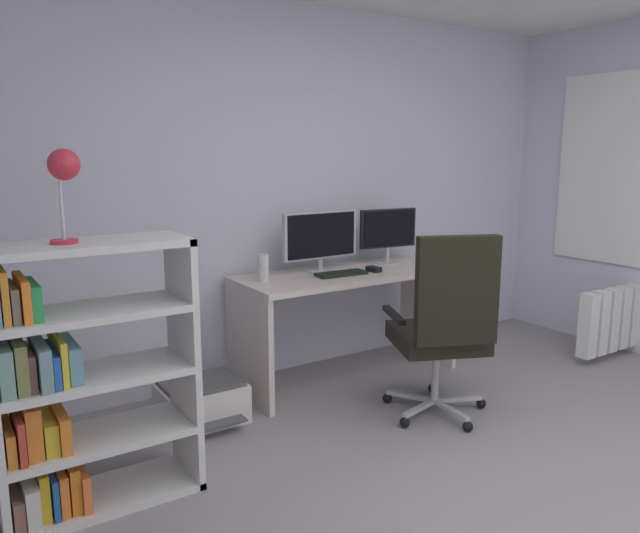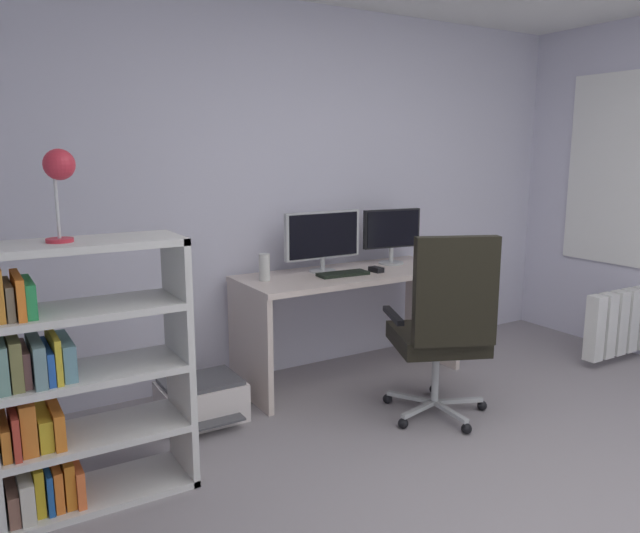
{
  "view_description": "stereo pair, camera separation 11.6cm",
  "coord_description": "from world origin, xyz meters",
  "px_view_note": "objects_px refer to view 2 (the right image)",
  "views": [
    {
      "loc": [
        -2.16,
        -1.11,
        1.55
      ],
      "look_at": [
        -0.23,
        1.85,
        0.87
      ],
      "focal_mm": 34.12,
      "sensor_mm": 36.0,
      "label": 1
    },
    {
      "loc": [
        -2.06,
        -1.18,
        1.55
      ],
      "look_at": [
        -0.23,
        1.85,
        0.87
      ],
      "focal_mm": 34.12,
      "sensor_mm": 36.0,
      "label": 2
    }
  ],
  "objects_px": {
    "keyboard": "(343,274)",
    "office_chair": "(444,324)",
    "printer": "(201,400)",
    "monitor_main": "(323,237)",
    "computer_mouse": "(376,270)",
    "monitor_secondary": "(392,231)",
    "desk": "(349,300)",
    "bookshelf": "(69,384)",
    "desk_lamp": "(59,172)",
    "radiator": "(634,319)",
    "desktop_speaker": "(264,267)"
  },
  "relations": [
    {
      "from": "monitor_main",
      "to": "office_chair",
      "type": "relative_size",
      "value": 0.51
    },
    {
      "from": "monitor_secondary",
      "to": "office_chair",
      "type": "relative_size",
      "value": 0.4
    },
    {
      "from": "desk",
      "to": "bookshelf",
      "type": "relative_size",
      "value": 1.3
    },
    {
      "from": "monitor_secondary",
      "to": "desk",
      "type": "bearing_deg",
      "value": -167.22
    },
    {
      "from": "bookshelf",
      "to": "radiator",
      "type": "distance_m",
      "value": 3.98
    },
    {
      "from": "desk",
      "to": "monitor_secondary",
      "type": "height_order",
      "value": "monitor_secondary"
    },
    {
      "from": "desk",
      "to": "desk_lamp",
      "type": "relative_size",
      "value": 4.01
    },
    {
      "from": "desk_lamp",
      "to": "desk",
      "type": "bearing_deg",
      "value": 18.95
    },
    {
      "from": "monitor_main",
      "to": "monitor_secondary",
      "type": "distance_m",
      "value": 0.58
    },
    {
      "from": "bookshelf",
      "to": "printer",
      "type": "xyz_separation_m",
      "value": [
        0.78,
        0.51,
        -0.43
      ]
    },
    {
      "from": "monitor_main",
      "to": "desk_lamp",
      "type": "height_order",
      "value": "desk_lamp"
    },
    {
      "from": "desk_lamp",
      "to": "keyboard",
      "type": "bearing_deg",
      "value": 17.89
    },
    {
      "from": "computer_mouse",
      "to": "radiator",
      "type": "height_order",
      "value": "computer_mouse"
    },
    {
      "from": "monitor_main",
      "to": "office_chair",
      "type": "bearing_deg",
      "value": -77.42
    },
    {
      "from": "monitor_main",
      "to": "bookshelf",
      "type": "bearing_deg",
      "value": -157.09
    },
    {
      "from": "bookshelf",
      "to": "computer_mouse",
      "type": "bearing_deg",
      "value": 14.92
    },
    {
      "from": "desktop_speaker",
      "to": "printer",
      "type": "distance_m",
      "value": 0.89
    },
    {
      "from": "keyboard",
      "to": "monitor_main",
      "type": "bearing_deg",
      "value": 111.82
    },
    {
      "from": "keyboard",
      "to": "printer",
      "type": "xyz_separation_m",
      "value": [
        -1.02,
        -0.06,
        -0.63
      ]
    },
    {
      "from": "monitor_main",
      "to": "desktop_speaker",
      "type": "height_order",
      "value": "monitor_main"
    },
    {
      "from": "desk",
      "to": "bookshelf",
      "type": "distance_m",
      "value": 2.0
    },
    {
      "from": "monitor_main",
      "to": "bookshelf",
      "type": "xyz_separation_m",
      "value": [
        -1.74,
        -0.74,
        -0.43
      ]
    },
    {
      "from": "keyboard",
      "to": "office_chair",
      "type": "bearing_deg",
      "value": -74.51
    },
    {
      "from": "desktop_speaker",
      "to": "keyboard",
      "type": "bearing_deg",
      "value": -13.17
    },
    {
      "from": "monitor_secondary",
      "to": "desktop_speaker",
      "type": "distance_m",
      "value": 1.05
    },
    {
      "from": "desk",
      "to": "monitor_main",
      "type": "height_order",
      "value": "monitor_main"
    },
    {
      "from": "monitor_secondary",
      "to": "desk_lamp",
      "type": "bearing_deg",
      "value": -162.17
    },
    {
      "from": "keyboard",
      "to": "computer_mouse",
      "type": "relative_size",
      "value": 3.4
    },
    {
      "from": "radiator",
      "to": "desk_lamp",
      "type": "bearing_deg",
      "value": 178.1
    },
    {
      "from": "keyboard",
      "to": "desktop_speaker",
      "type": "bearing_deg",
      "value": 170.87
    },
    {
      "from": "desk",
      "to": "keyboard",
      "type": "distance_m",
      "value": 0.24
    },
    {
      "from": "monitor_secondary",
      "to": "keyboard",
      "type": "distance_m",
      "value": 0.6
    },
    {
      "from": "desk",
      "to": "monitor_secondary",
      "type": "relative_size",
      "value": 3.43
    },
    {
      "from": "desk",
      "to": "keyboard",
      "type": "xyz_separation_m",
      "value": [
        -0.1,
        -0.07,
        0.2
      ]
    },
    {
      "from": "monitor_secondary",
      "to": "keyboard",
      "type": "relative_size",
      "value": 1.31
    },
    {
      "from": "desk",
      "to": "computer_mouse",
      "type": "relative_size",
      "value": 15.28
    },
    {
      "from": "desk",
      "to": "computer_mouse",
      "type": "distance_m",
      "value": 0.28
    },
    {
      "from": "keyboard",
      "to": "desktop_speaker",
      "type": "height_order",
      "value": "desktop_speaker"
    },
    {
      "from": "bookshelf",
      "to": "desktop_speaker",
      "type": "bearing_deg",
      "value": 28.21
    },
    {
      "from": "desk",
      "to": "bookshelf",
      "type": "bearing_deg",
      "value": -161.36
    },
    {
      "from": "desktop_speaker",
      "to": "office_chair",
      "type": "height_order",
      "value": "office_chair"
    },
    {
      "from": "printer",
      "to": "monitor_main",
      "type": "bearing_deg",
      "value": 13.13
    },
    {
      "from": "monitor_secondary",
      "to": "printer",
      "type": "distance_m",
      "value": 1.78
    },
    {
      "from": "monitor_main",
      "to": "desk_lamp",
      "type": "distance_m",
      "value": 1.92
    },
    {
      "from": "keyboard",
      "to": "office_chair",
      "type": "relative_size",
      "value": 0.31
    },
    {
      "from": "radiator",
      "to": "desk",
      "type": "bearing_deg",
      "value": 159.67
    },
    {
      "from": "monitor_main",
      "to": "desk_lamp",
      "type": "relative_size",
      "value": 1.49
    },
    {
      "from": "keyboard",
      "to": "desktop_speaker",
      "type": "relative_size",
      "value": 2.0
    },
    {
      "from": "desk_lamp",
      "to": "radiator",
      "type": "relative_size",
      "value": 0.36
    },
    {
      "from": "monitor_secondary",
      "to": "radiator",
      "type": "xyz_separation_m",
      "value": [
        1.65,
        -0.87,
        -0.68
      ]
    }
  ]
}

